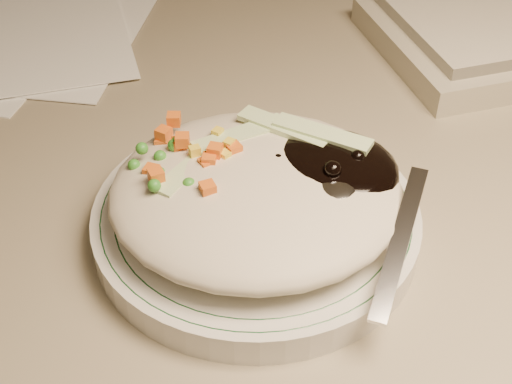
{
  "coord_description": "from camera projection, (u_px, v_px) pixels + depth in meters",
  "views": [
    {
      "loc": [
        -0.09,
        0.86,
        1.08
      ],
      "look_at": [
        -0.08,
        1.21,
        0.78
      ],
      "focal_mm": 50.0,
      "sensor_mm": 36.0,
      "label": 1
    }
  ],
  "objects": [
    {
      "name": "desk",
      "position": [
        333.0,
        257.0,
        0.75
      ],
      "size": [
        1.4,
        0.7,
        0.74
      ],
      "color": "gray",
      "rests_on": "ground"
    },
    {
      "name": "plate",
      "position": [
        256.0,
        221.0,
        0.49
      ],
      "size": [
        0.22,
        0.22,
        0.02
      ],
      "primitive_type": "cylinder",
      "color": "silver",
      "rests_on": "desk"
    },
    {
      "name": "plate_rim",
      "position": [
        256.0,
        210.0,
        0.48
      ],
      "size": [
        0.21,
        0.21,
        0.0
      ],
      "color": "#144723",
      "rests_on": "plate"
    },
    {
      "name": "meal",
      "position": [
        263.0,
        186.0,
        0.46
      ],
      "size": [
        0.21,
        0.19,
        0.05
      ],
      "color": "#C1B89C",
      "rests_on": "plate"
    }
  ]
}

